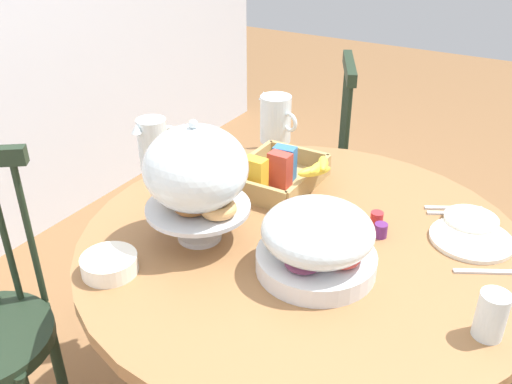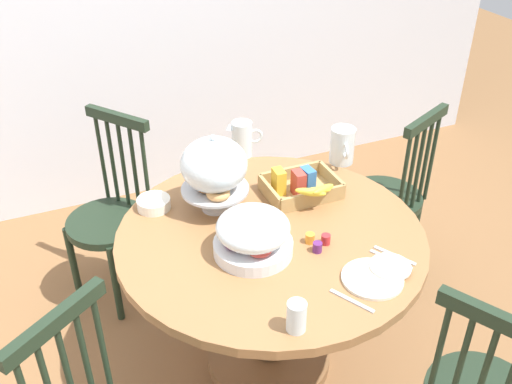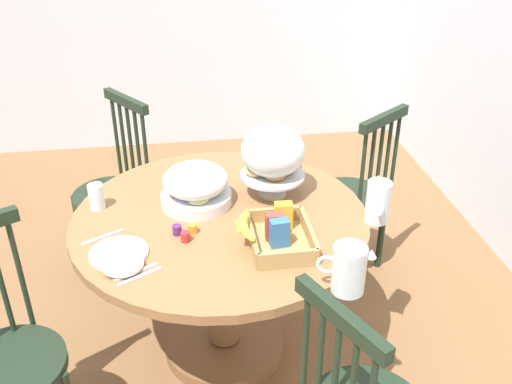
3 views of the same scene
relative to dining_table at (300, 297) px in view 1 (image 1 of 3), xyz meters
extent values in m
cylinder|color=olive|center=(0.00, 0.00, 0.19)|extent=(1.23, 1.23, 0.04)
cylinder|color=brown|center=(0.00, 0.00, -0.15)|extent=(0.14, 0.14, 0.63)
cylinder|color=#1E2D1E|center=(-0.35, 0.70, -0.31)|extent=(0.04, 0.04, 0.45)
cylinder|color=#1E2D1E|center=(-0.37, 0.77, 0.16)|extent=(0.02, 0.02, 0.48)
cylinder|color=#1E2D1E|center=(-0.33, 0.72, 0.16)|extent=(0.02, 0.02, 0.48)
cylinder|color=#1E2D1E|center=(0.82, 0.39, -0.08)|extent=(0.40, 0.40, 0.04)
cylinder|color=#1E2D1E|center=(0.89, 0.58, -0.31)|extent=(0.04, 0.04, 0.45)
cylinder|color=#1E2D1E|center=(0.64, 0.46, -0.31)|extent=(0.04, 0.04, 0.45)
cylinder|color=#1E2D1E|center=(1.01, 0.33, -0.31)|extent=(0.04, 0.04, 0.45)
cylinder|color=#1E2D1E|center=(0.76, 0.20, -0.31)|extent=(0.04, 0.04, 0.45)
cylinder|color=#1E2D1E|center=(1.02, 0.31, 0.16)|extent=(0.02, 0.02, 0.48)
cylinder|color=#1E2D1E|center=(0.96, 0.28, 0.16)|extent=(0.02, 0.02, 0.48)
cylinder|color=#1E2D1E|center=(0.89, 0.25, 0.16)|extent=(0.02, 0.02, 0.48)
cylinder|color=#1E2D1E|center=(0.83, 0.22, 0.16)|extent=(0.02, 0.02, 0.48)
cylinder|color=#1E2D1E|center=(0.77, 0.19, 0.16)|extent=(0.02, 0.02, 0.48)
cube|color=#1E2D1E|center=(0.89, 0.25, 0.42)|extent=(0.34, 0.19, 0.05)
cylinder|color=silver|center=(-0.14, 0.24, 0.22)|extent=(0.12, 0.12, 0.02)
cylinder|color=silver|center=(-0.14, 0.24, 0.25)|extent=(0.03, 0.03, 0.09)
cylinder|color=silver|center=(-0.14, 0.24, 0.30)|extent=(0.28, 0.28, 0.01)
torus|color=#B27033|center=(-0.11, 0.25, 0.33)|extent=(0.10, 0.10, 0.03)
torus|color=#D19347|center=(-0.15, 0.30, 0.33)|extent=(0.10, 0.10, 0.03)
torus|color=#935628|center=(-0.17, 0.24, 0.33)|extent=(0.10, 0.10, 0.03)
torus|color=tan|center=(-0.16, 0.17, 0.33)|extent=(0.10, 0.10, 0.03)
ellipsoid|color=silver|center=(-0.14, 0.24, 0.42)|extent=(0.27, 0.27, 0.22)
sphere|color=silver|center=(-0.14, 0.24, 0.54)|extent=(0.02, 0.02, 0.02)
cylinder|color=silver|center=(-0.11, -0.09, 0.23)|extent=(0.30, 0.30, 0.05)
ellipsoid|color=beige|center=(-0.05, -0.08, 0.27)|extent=(0.09, 0.09, 0.03)
ellipsoid|color=#8CBF59|center=(-0.11, -0.02, 0.27)|extent=(0.09, 0.09, 0.03)
ellipsoid|color=#6B2D4C|center=(-0.18, -0.09, 0.27)|extent=(0.09, 0.09, 0.03)
ellipsoid|color=#CC3D33|center=(-0.12, -0.16, 0.27)|extent=(0.09, 0.09, 0.03)
ellipsoid|color=silver|center=(-0.11, -0.09, 0.32)|extent=(0.28, 0.28, 0.13)
cylinder|color=silver|center=(0.54, 0.38, 0.29)|extent=(0.12, 0.12, 0.17)
cylinder|color=orange|center=(0.54, 0.38, 0.27)|extent=(0.10, 0.10, 0.12)
cone|color=silver|center=(0.56, 0.45, 0.37)|extent=(0.05, 0.05, 0.03)
torus|color=silver|center=(0.52, 0.31, 0.30)|extent=(0.04, 0.07, 0.07)
cylinder|color=silver|center=(0.13, 0.63, 0.30)|extent=(0.10, 0.10, 0.18)
cylinder|color=white|center=(0.13, 0.63, 0.27)|extent=(0.09, 0.09, 0.12)
cone|color=silver|center=(0.07, 0.64, 0.37)|extent=(0.04, 0.04, 0.03)
torus|color=silver|center=(0.19, 0.61, 0.30)|extent=(0.08, 0.03, 0.07)
cube|color=tan|center=(0.24, 0.21, 0.21)|extent=(0.30, 0.22, 0.01)
cube|color=tan|center=(0.24, 0.10, 0.24)|extent=(0.30, 0.02, 0.07)
cube|color=tan|center=(0.24, 0.32, 0.24)|extent=(0.30, 0.02, 0.07)
cube|color=tan|center=(0.09, 0.21, 0.24)|extent=(0.02, 0.22, 0.07)
cube|color=tan|center=(0.39, 0.21, 0.24)|extent=(0.02, 0.22, 0.07)
cube|color=gold|center=(0.14, 0.24, 0.27)|extent=(0.05, 0.07, 0.11)
cube|color=#B23D33|center=(0.21, 0.19, 0.27)|extent=(0.05, 0.07, 0.11)
cube|color=#336BAD|center=(0.26, 0.20, 0.27)|extent=(0.05, 0.07, 0.11)
ellipsoid|color=yellow|center=(0.21, 0.07, 0.30)|extent=(0.14, 0.08, 0.05)
ellipsoid|color=yellow|center=(0.24, 0.07, 0.30)|extent=(0.13, 0.03, 0.05)
ellipsoid|color=yellow|center=(0.27, 0.07, 0.30)|extent=(0.14, 0.08, 0.05)
cylinder|color=white|center=(0.22, -0.40, 0.21)|extent=(0.22, 0.22, 0.01)
cylinder|color=white|center=(0.30, -0.38, 0.22)|extent=(0.15, 0.15, 0.01)
cylinder|color=white|center=(-0.38, 0.35, 0.23)|extent=(0.14, 0.14, 0.04)
cylinder|color=silver|center=(-0.14, -0.50, 0.26)|extent=(0.06, 0.06, 0.11)
cylinder|color=#B7282D|center=(0.16, -0.15, 0.23)|extent=(0.04, 0.04, 0.04)
cylinder|color=orange|center=(0.11, -0.12, 0.23)|extent=(0.04, 0.04, 0.04)
cylinder|color=#5B2366|center=(0.11, -0.18, 0.23)|extent=(0.04, 0.04, 0.04)
cube|color=silver|center=(0.34, -0.33, 0.21)|extent=(0.09, 0.16, 0.01)
cube|color=silver|center=(0.37, -0.32, 0.21)|extent=(0.09, 0.16, 0.01)
cube|color=silver|center=(0.09, -0.46, 0.21)|extent=(0.09, 0.16, 0.01)
camera|label=1|loc=(-1.15, -0.53, 1.05)|focal=38.93mm
camera|label=2|loc=(-0.77, -1.67, 1.58)|focal=40.72mm
camera|label=3|loc=(2.02, -0.15, 1.47)|focal=40.57mm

